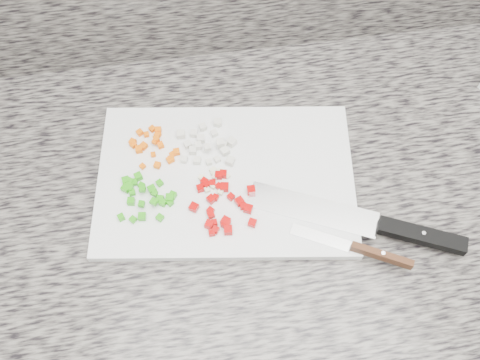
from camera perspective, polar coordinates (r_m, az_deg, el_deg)
The scene contains 10 objects.
cabinet at distance 1.29m, azimuth 4.42°, elevation -10.24°, with size 3.92×0.62×0.86m, color silver.
countertop at distance 0.88m, azimuth 6.42°, elevation -1.05°, with size 3.96×0.64×0.04m, color #625E56.
cutting_board at distance 0.85m, azimuth -1.53°, elevation 0.14°, with size 0.41×0.27×0.01m, color silver.
carrot_pile at distance 0.88m, azimuth -9.31°, elevation 3.68°, with size 0.08×0.08×0.02m.
onion_pile at distance 0.87m, azimuth -3.39°, elevation 3.97°, with size 0.10×0.09×0.02m.
green_pepper_pile at distance 0.84m, azimuth -10.09°, elevation -1.59°, with size 0.09×0.09×0.02m.
red_pepper_pile at distance 0.82m, azimuth -1.86°, elevation -2.61°, with size 0.11×0.11×0.01m.
garlic_pile at distance 0.84m, azimuth -2.92°, elevation 0.16°, with size 0.05×0.05×0.01m.
chef_knife at distance 0.83m, azimuth 15.07°, elevation -4.81°, with size 0.31×0.17×0.02m.
paring_knife at distance 0.81m, azimuth 13.29°, elevation -7.37°, with size 0.17×0.10×0.02m.
Camera 1 is at (-0.16, 1.06, 1.65)m, focal length 40.00 mm.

